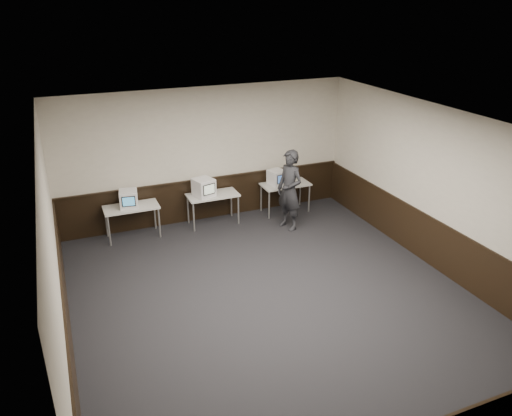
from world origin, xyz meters
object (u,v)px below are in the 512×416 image
at_px(emac_center, 204,187).
at_px(desk_right, 285,186).
at_px(desk_left, 131,209).
at_px(desk_center, 213,197).
at_px(emac_right, 277,177).
at_px(person, 290,190).
at_px(emac_left, 129,199).

bearing_deg(emac_center, desk_right, -15.74).
bearing_deg(desk_right, desk_left, 180.00).
xyz_separation_m(desk_center, emac_right, (1.67, 0.02, 0.26)).
bearing_deg(person, desk_right, 139.64).
bearing_deg(desk_left, emac_center, -0.85).
bearing_deg(emac_left, person, -5.08).
xyz_separation_m(desk_center, person, (1.57, -0.90, 0.27)).
relative_size(desk_center, person, 0.64).
xyz_separation_m(desk_left, emac_center, (1.69, -0.03, 0.28)).
bearing_deg(emac_center, emac_left, 163.30).
height_order(desk_center, emac_right, emac_right).
distance_m(desk_center, desk_right, 1.90).
xyz_separation_m(desk_center, emac_center, (-0.21, -0.03, 0.28)).
bearing_deg(desk_right, emac_right, 173.99).
bearing_deg(desk_center, emac_left, -179.51).
distance_m(desk_center, person, 1.83).
distance_m(desk_center, emac_right, 1.69).
bearing_deg(emac_right, desk_right, -18.72).
relative_size(desk_left, emac_left, 2.57).
relative_size(desk_right, emac_left, 2.57).
bearing_deg(desk_right, desk_center, 180.00).
height_order(emac_left, emac_right, emac_left).
bearing_deg(desk_center, desk_right, 0.00).
xyz_separation_m(emac_center, emac_right, (1.89, 0.05, -0.03)).
bearing_deg(desk_left, emac_left, -154.85).
bearing_deg(person, emac_right, 153.35).
bearing_deg(desk_center, emac_center, -173.30).
bearing_deg(desk_right, person, -110.19).
relative_size(desk_center, emac_center, 2.19).
bearing_deg(person, desk_center, -140.01).
relative_size(emac_center, person, 0.29).
bearing_deg(desk_right, emac_center, -179.32).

